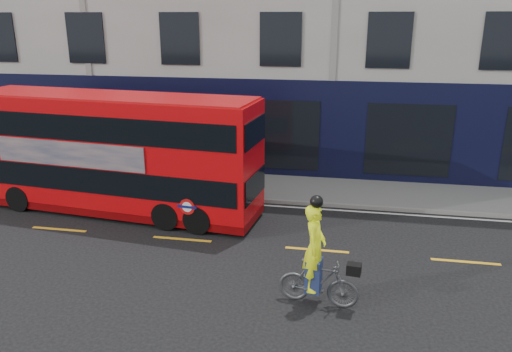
# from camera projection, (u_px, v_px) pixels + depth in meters

# --- Properties ---
(ground) EXTENTS (120.00, 120.00, 0.00)m
(ground) POSITION_uv_depth(u_px,v_px,m) (313.00, 276.00, 12.74)
(ground) COLOR black
(ground) RESTS_ON ground
(pavement) EXTENTS (60.00, 3.00, 0.12)m
(pavement) POSITION_uv_depth(u_px,v_px,m) (326.00, 191.00, 18.82)
(pavement) COLOR slate
(pavement) RESTS_ON ground
(kerb) EXTENTS (60.00, 0.12, 0.13)m
(kerb) POSITION_uv_depth(u_px,v_px,m) (324.00, 204.00, 17.41)
(kerb) COLOR gray
(kerb) RESTS_ON ground
(road_edge_line) EXTENTS (58.00, 0.10, 0.01)m
(road_edge_line) POSITION_uv_depth(u_px,v_px,m) (323.00, 209.00, 17.15)
(road_edge_line) COLOR silver
(road_edge_line) RESTS_ON ground
(lane_dashes) EXTENTS (58.00, 0.12, 0.01)m
(lane_dashes) POSITION_uv_depth(u_px,v_px,m) (317.00, 250.00, 14.15)
(lane_dashes) COLOR #F1AA1C
(lane_dashes) RESTS_ON ground
(bus) EXTENTS (9.98, 3.27, 3.95)m
(bus) POSITION_uv_depth(u_px,v_px,m) (115.00, 153.00, 16.46)
(bus) COLOR red
(bus) RESTS_ON ground
(cyclist) EXTENTS (1.89, 0.79, 2.65)m
(cyclist) POSITION_uv_depth(u_px,v_px,m) (317.00, 268.00, 11.23)
(cyclist) COLOR #4B4D51
(cyclist) RESTS_ON ground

